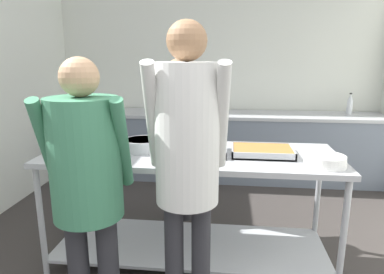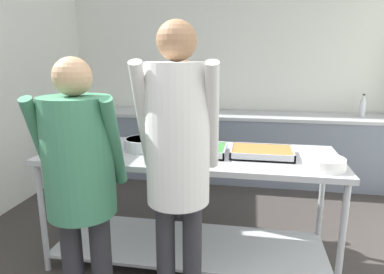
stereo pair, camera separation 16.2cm
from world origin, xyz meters
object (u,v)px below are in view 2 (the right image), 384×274
(serving_tray_greens, at_px, (262,152))
(plate_stack, at_px, (324,163))
(guest_serving_right, at_px, (178,150))
(cook_behind_counter, at_px, (183,122))
(serving_tray_vegetables, at_px, (200,150))
(serving_tray_roast, at_px, (83,146))
(guest_serving_left, at_px, (80,171))
(water_bottle, at_px, (363,106))
(sauce_pan, at_px, (143,144))

(serving_tray_greens, bearing_deg, plate_stack, -28.97)
(guest_serving_right, height_order, cook_behind_counter, guest_serving_right)
(serving_tray_vegetables, height_order, serving_tray_greens, same)
(plate_stack, bearing_deg, serving_tray_roast, 174.92)
(serving_tray_roast, height_order, serving_tray_vegetables, same)
(serving_tray_vegetables, relative_size, serving_tray_greens, 0.88)
(guest_serving_left, xyz_separation_m, cook_behind_counter, (0.30, 1.43, 0.01))
(water_bottle, bearing_deg, serving_tray_roast, -141.94)
(serving_tray_roast, relative_size, guest_serving_right, 0.25)
(sauce_pan, distance_m, guest_serving_left, 0.80)
(water_bottle, bearing_deg, sauce_pan, -137.31)
(guest_serving_left, bearing_deg, serving_tray_roast, 116.59)
(cook_behind_counter, bearing_deg, water_bottle, 34.45)
(serving_tray_roast, xyz_separation_m, water_bottle, (2.65, 2.08, 0.09))
(serving_tray_roast, relative_size, cook_behind_counter, 0.28)
(serving_tray_roast, bearing_deg, water_bottle, 38.06)
(sauce_pan, relative_size, serving_tray_vegetables, 1.09)
(guest_serving_right, bearing_deg, sauce_pan, 120.81)
(sauce_pan, bearing_deg, serving_tray_roast, -171.59)
(serving_tray_vegetables, relative_size, cook_behind_counter, 0.25)
(guest_serving_right, height_order, water_bottle, guest_serving_right)
(plate_stack, relative_size, cook_behind_counter, 0.17)
(sauce_pan, xyz_separation_m, serving_tray_vegetables, (0.45, -0.02, -0.02))
(serving_tray_roast, xyz_separation_m, guest_serving_left, (0.36, -0.72, 0.06))
(guest_serving_right, bearing_deg, serving_tray_roast, 143.93)
(sauce_pan, xyz_separation_m, plate_stack, (1.31, -0.23, -0.01))
(sauce_pan, bearing_deg, water_bottle, 42.69)
(sauce_pan, bearing_deg, serving_tray_greens, -0.54)
(serving_tray_greens, distance_m, guest_serving_left, 1.30)
(serving_tray_vegetables, xyz_separation_m, plate_stack, (0.86, -0.21, 0.01))
(serving_tray_greens, height_order, guest_serving_right, guest_serving_right)
(serving_tray_greens, distance_m, water_bottle, 2.38)
(serving_tray_greens, height_order, cook_behind_counter, cook_behind_counter)
(plate_stack, xyz_separation_m, guest_serving_left, (-1.43, -0.56, 0.05))
(serving_tray_roast, xyz_separation_m, cook_behind_counter, (0.66, 0.71, 0.08))
(serving_tray_vegetables, xyz_separation_m, guest_serving_left, (-0.57, -0.77, 0.06))
(sauce_pan, distance_m, plate_stack, 1.33)
(plate_stack, relative_size, guest_serving_left, 0.17)
(serving_tray_roast, xyz_separation_m, guest_serving_right, (0.92, -0.67, 0.20))
(serving_tray_roast, bearing_deg, plate_stack, -5.08)
(serving_tray_vegetables, height_order, guest_serving_left, guest_serving_left)
(guest_serving_left, relative_size, cook_behind_counter, 1.01)
(serving_tray_greens, xyz_separation_m, guest_serving_left, (-1.03, -0.78, 0.06))
(guest_serving_right, xyz_separation_m, water_bottle, (1.73, 2.75, -0.11))
(serving_tray_roast, height_order, plate_stack, plate_stack)
(serving_tray_roast, xyz_separation_m, plate_stack, (1.79, -0.16, 0.01))
(serving_tray_vegetables, distance_m, water_bottle, 2.67)
(serving_tray_greens, xyz_separation_m, water_bottle, (1.26, 2.02, 0.09))
(sauce_pan, bearing_deg, plate_stack, -9.93)
(serving_tray_vegetables, height_order, plate_stack, plate_stack)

